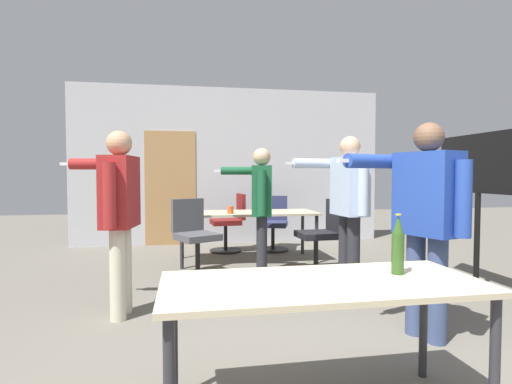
# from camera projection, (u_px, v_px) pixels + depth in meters

# --- Properties ---
(back_wall) EXTENTS (5.69, 0.12, 2.86)m
(back_wall) POSITION_uv_depth(u_px,v_px,m) (229.00, 166.00, 7.39)
(back_wall) COLOR #BCBCC1
(back_wall) RESTS_ON ground_plane
(conference_table_near) EXTENTS (1.66, 0.71, 0.72)m
(conference_table_near) POSITION_uv_depth(u_px,v_px,m) (323.00, 295.00, 2.06)
(conference_table_near) COLOR #C6B793
(conference_table_near) RESTS_ON ground_plane
(conference_table_far) EXTENTS (2.01, 0.81, 0.72)m
(conference_table_far) POSITION_uv_depth(u_px,v_px,m) (247.00, 216.00, 5.85)
(conference_table_far) COLOR #C6B793
(conference_table_far) RESTS_ON ground_plane
(tv_screen) EXTENTS (0.44, 1.24, 1.71)m
(tv_screen) POSITION_uv_depth(u_px,v_px,m) (478.00, 190.00, 4.33)
(tv_screen) COLOR black
(tv_screen) RESTS_ON ground_plane
(person_near_casual) EXTENTS (0.71, 0.72, 1.59)m
(person_near_casual) POSITION_uv_depth(u_px,v_px,m) (261.00, 200.00, 4.87)
(person_near_casual) COLOR #28282D
(person_near_casual) RESTS_ON ground_plane
(person_right_polo) EXTENTS (0.82, 0.68, 1.69)m
(person_right_polo) POSITION_uv_depth(u_px,v_px,m) (348.00, 198.00, 4.41)
(person_right_polo) COLOR #28282D
(person_right_polo) RESTS_ON ground_plane
(person_left_plaid) EXTENTS (0.91, 0.66, 1.67)m
(person_left_plaid) POSITION_uv_depth(u_px,v_px,m) (426.00, 211.00, 3.05)
(person_left_plaid) COLOR #3D4C75
(person_left_plaid) RESTS_ON ground_plane
(person_center_tall) EXTENTS (0.75, 0.73, 1.66)m
(person_center_tall) POSITION_uv_depth(u_px,v_px,m) (118.00, 206.00, 3.53)
(person_center_tall) COLOR beige
(person_center_tall) RESTS_ON ground_plane
(office_chair_near_pushed) EXTENTS (0.57, 0.52, 0.95)m
(office_chair_near_pushed) POSITION_uv_depth(u_px,v_px,m) (230.00, 224.00, 6.58)
(office_chair_near_pushed) COLOR black
(office_chair_near_pushed) RESTS_ON ground_plane
(office_chair_far_left) EXTENTS (0.63, 0.67, 0.96)m
(office_chair_far_left) POSITION_uv_depth(u_px,v_px,m) (195.00, 239.00, 5.01)
(office_chair_far_left) COLOR black
(office_chair_far_left) RESTS_ON ground_plane
(office_chair_far_right) EXTENTS (0.56, 0.52, 0.94)m
(office_chair_far_right) POSITION_uv_depth(u_px,v_px,m) (321.00, 237.00, 5.25)
(office_chair_far_right) COLOR black
(office_chair_far_right) RESTS_ON ground_plane
(office_chair_side_rolled) EXTENTS (0.59, 0.64, 0.90)m
(office_chair_side_rolled) POSITION_uv_depth(u_px,v_px,m) (273.00, 225.00, 6.73)
(office_chair_side_rolled) COLOR black
(office_chair_side_rolled) RESTS_ON ground_plane
(beer_bottle) EXTENTS (0.07, 0.07, 0.33)m
(beer_bottle) POSITION_uv_depth(u_px,v_px,m) (398.00, 246.00, 2.19)
(beer_bottle) COLOR #2D511E
(beer_bottle) RESTS_ON conference_table_near
(drink_cup) EXTENTS (0.09, 0.09, 0.10)m
(drink_cup) POSITION_uv_depth(u_px,v_px,m) (230.00, 210.00, 5.61)
(drink_cup) COLOR #E05123
(drink_cup) RESTS_ON conference_table_far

